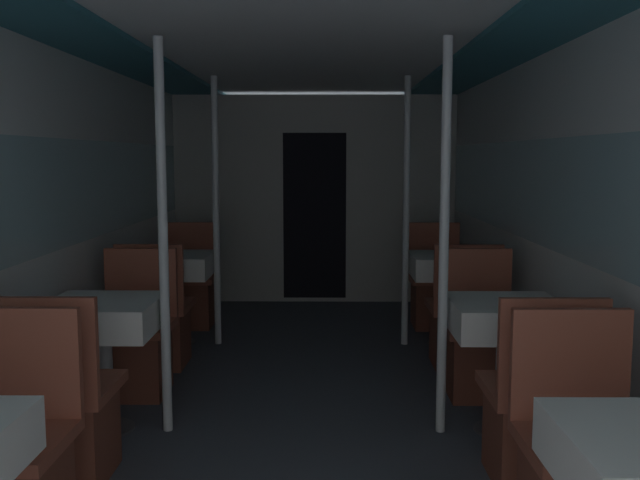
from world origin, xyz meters
The scene contains 21 objects.
wall_left centered at (-1.45, 2.75, 1.09)m, with size 0.05×8.31×2.11m.
wall_right centered at (1.45, 2.75, 1.09)m, with size 0.05×8.31×2.11m.
ceiling_panel centered at (0.00, 2.75, 2.15)m, with size 2.91×8.31×0.07m.
bulkhead_far centered at (0.00, 5.99, 1.05)m, with size 2.85×0.09×2.11m.
chair_left_far_0 centered at (-1.08, 1.26, 0.28)m, with size 0.47×0.47×0.90m.
dining_table_left_1 centered at (-1.08, 2.46, 0.61)m, with size 0.58×0.58×0.72m.
chair_left_near_1 centered at (-1.08, 1.85, 0.28)m, with size 0.47×0.47×0.90m.
chair_left_far_1 centered at (-1.08, 3.08, 0.28)m, with size 0.47×0.47×0.90m.
support_pole_left_1 centered at (-0.75, 2.46, 1.05)m, with size 0.05×0.05×2.11m.
dining_table_left_2 centered at (-1.08, 4.28, 0.61)m, with size 0.58×0.58×0.72m.
chair_left_near_2 centered at (-1.08, 3.67, 0.28)m, with size 0.47×0.47×0.90m.
chair_left_far_2 centered at (-1.08, 4.90, 0.28)m, with size 0.47×0.47×0.90m.
support_pole_left_2 centered at (-0.75, 4.28, 1.05)m, with size 0.05×0.05×2.11m.
dining_table_right_1 centered at (1.08, 2.46, 0.61)m, with size 0.58×0.58×0.72m.
chair_right_near_1 centered at (1.08, 1.85, 0.28)m, with size 0.47×0.47×0.90m.
chair_right_far_1 centered at (1.08, 3.08, 0.28)m, with size 0.47×0.47×0.90m.
support_pole_right_1 centered at (0.75, 2.46, 1.05)m, with size 0.05×0.05×2.11m.
dining_table_right_2 centered at (1.08, 4.28, 0.61)m, with size 0.58×0.58×0.72m.
chair_right_near_2 centered at (1.08, 3.67, 0.28)m, with size 0.47×0.47×0.90m.
chair_right_far_2 centered at (1.08, 4.90, 0.28)m, with size 0.47×0.47×0.90m.
support_pole_right_2 centered at (0.75, 4.28, 1.05)m, with size 0.05×0.05×2.11m.
Camera 1 is at (0.13, -1.29, 1.49)m, focal length 40.00 mm.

